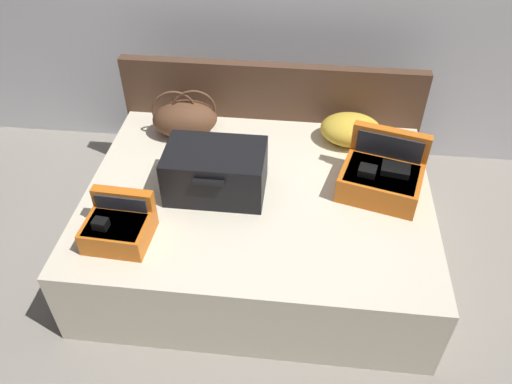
{
  "coord_description": "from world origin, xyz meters",
  "views": [
    {
      "loc": [
        0.24,
        -1.84,
        2.49
      ],
      "look_at": [
        0.0,
        0.28,
        0.62
      ],
      "focal_mm": 35.57,
      "sensor_mm": 36.0,
      "label": 1
    }
  ],
  "objects_px": {
    "duffel_bag": "(185,118)",
    "hard_case_medium": "(382,176)",
    "hard_case_small": "(118,227)",
    "pillow_near_headboard": "(351,130)",
    "hard_case_large": "(216,171)",
    "bed": "(258,223)"
  },
  "relations": [
    {
      "from": "hard_case_medium",
      "to": "pillow_near_headboard",
      "type": "distance_m",
      "value": 0.5
    },
    {
      "from": "bed",
      "to": "hard_case_small",
      "type": "distance_m",
      "value": 0.89
    },
    {
      "from": "duffel_bag",
      "to": "pillow_near_headboard",
      "type": "bearing_deg",
      "value": 1.66
    },
    {
      "from": "hard_case_small",
      "to": "pillow_near_headboard",
      "type": "height_order",
      "value": "hard_case_small"
    },
    {
      "from": "hard_case_large",
      "to": "pillow_near_headboard",
      "type": "distance_m",
      "value": 0.99
    },
    {
      "from": "pillow_near_headboard",
      "to": "hard_case_large",
      "type": "bearing_deg",
      "value": -143.49
    },
    {
      "from": "bed",
      "to": "hard_case_small",
      "type": "relative_size",
      "value": 5.9
    },
    {
      "from": "hard_case_large",
      "to": "pillow_near_headboard",
      "type": "height_order",
      "value": "hard_case_large"
    },
    {
      "from": "bed",
      "to": "duffel_bag",
      "type": "xyz_separation_m",
      "value": [
        -0.55,
        0.54,
        0.38
      ]
    },
    {
      "from": "pillow_near_headboard",
      "to": "bed",
      "type": "bearing_deg",
      "value": -133.6
    },
    {
      "from": "duffel_bag",
      "to": "hard_case_medium",
      "type": "bearing_deg",
      "value": -19.4
    },
    {
      "from": "bed",
      "to": "hard_case_large",
      "type": "xyz_separation_m",
      "value": [
        -0.25,
        -0.01,
        0.4
      ]
    },
    {
      "from": "bed",
      "to": "duffel_bag",
      "type": "height_order",
      "value": "duffel_bag"
    },
    {
      "from": "hard_case_large",
      "to": "hard_case_medium",
      "type": "relative_size",
      "value": 1.06
    },
    {
      "from": "hard_case_small",
      "to": "duffel_bag",
      "type": "height_order",
      "value": "duffel_bag"
    },
    {
      "from": "bed",
      "to": "duffel_bag",
      "type": "bearing_deg",
      "value": 135.31
    },
    {
      "from": "hard_case_medium",
      "to": "pillow_near_headboard",
      "type": "xyz_separation_m",
      "value": [
        -0.16,
        0.48,
        -0.01
      ]
    },
    {
      "from": "bed",
      "to": "hard_case_medium",
      "type": "height_order",
      "value": "hard_case_medium"
    },
    {
      "from": "hard_case_large",
      "to": "pillow_near_headboard",
      "type": "xyz_separation_m",
      "value": [
        0.79,
        0.59,
        -0.05
      ]
    },
    {
      "from": "hard_case_large",
      "to": "hard_case_small",
      "type": "bearing_deg",
      "value": -135.14
    },
    {
      "from": "hard_case_large",
      "to": "hard_case_medium",
      "type": "bearing_deg",
      "value": 6.67
    },
    {
      "from": "pillow_near_headboard",
      "to": "duffel_bag",
      "type": "bearing_deg",
      "value": -178.34
    }
  ]
}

